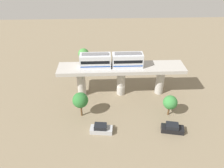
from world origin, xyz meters
name	(u,v)px	position (x,y,z in m)	size (l,w,h in m)	color
ground_plane	(121,93)	(0.00, 0.00, 0.00)	(120.00, 120.00, 0.00)	#84755B
viaduct	(121,73)	(0.00, 0.00, 5.54)	(5.20, 28.00, 7.32)	#B7B2AA
train	(112,60)	(0.00, 2.17, 8.85)	(2.64, 13.55, 3.24)	silver
parked_car_silver	(101,129)	(-12.24, 4.64, 0.74)	(2.25, 4.37, 1.76)	#B2B5BA
parked_car_black	(172,128)	(-12.65, -8.84, 0.74)	(2.58, 4.47, 1.76)	black
tree_near_viaduct	(170,102)	(-7.92, -9.35, 3.19)	(2.90, 2.90, 4.66)	brown
tree_mid_lot	(84,54)	(14.27, 9.53, 3.76)	(3.01, 3.01, 5.30)	brown
tree_far_corner	(80,100)	(-7.46, 8.67, 3.98)	(3.15, 3.15, 5.59)	brown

